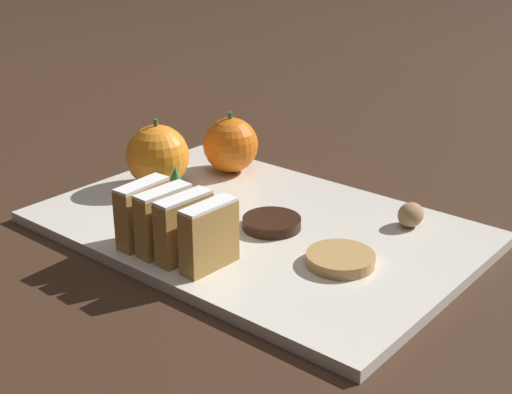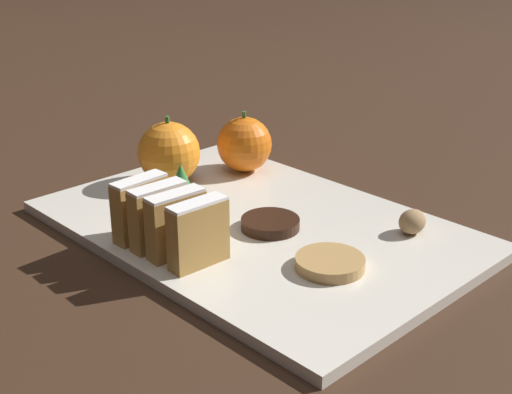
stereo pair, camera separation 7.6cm
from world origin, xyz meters
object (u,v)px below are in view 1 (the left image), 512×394
Objects in this scene: orange_near at (231,145)px; walnut at (411,215)px; orange_far at (158,156)px; chocolate_cookie at (274,222)px.

walnut is at bearing -90.75° from orange_near.
orange_near is 0.93× the size of orange_far.
chocolate_cookie is at bearing 130.74° from walnut.
orange_far reaches higher than chocolate_cookie.
orange_far is 2.64× the size of walnut.
walnut reaches higher than chocolate_cookie.
orange_far is at bearing 88.75° from chocolate_cookie.
orange_near reaches higher than walnut.
walnut is (-0.00, -0.26, -0.02)m from orange_near.
chocolate_cookie is at bearing -91.25° from orange_far.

